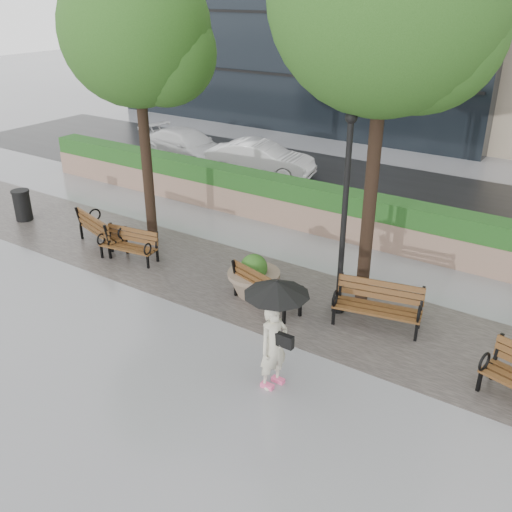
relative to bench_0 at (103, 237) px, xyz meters
The scene contains 16 objects.
ground 6.13m from the bench_0, 26.05° to the right, with size 100.00×100.00×0.00m, color gray.
cobble_strip 5.52m from the bench_0, ahead, with size 28.00×3.20×0.01m, color #383330.
hedge_wall 7.00m from the bench_0, 38.07° to the left, with size 24.00×0.80×1.35m.
asphalt_street 9.97m from the bench_0, 56.48° to the left, with size 40.00×7.00×0.00m, color black.
bench_0 is the anchor object (origin of this frame).
bench_1 1.25m from the bench_0, 10.58° to the right, with size 1.60×0.84×0.82m.
bench_2 5.49m from the bench_0, ahead, with size 1.81×1.10×0.91m.
bench_3 7.86m from the bench_0, ahead, with size 1.89×1.07×0.96m.
planter_left 4.96m from the bench_0, ahead, with size 1.21×1.21×1.01m.
trash_bin 3.49m from the bench_0, behind, with size 0.54×0.54×0.90m, color black.
lamppost 7.12m from the bench_0, ahead, with size 0.28×0.28×4.36m.
tree_0 5.33m from the bench_0, 45.44° to the left, with size 3.72×3.67×7.37m.
tree_1 9.49m from the bench_0, ahead, with size 4.46×4.46×8.62m.
car_left 8.44m from the bench_0, 113.92° to the left, with size 1.80×4.42×1.28m, color silver.
car_right 7.67m from the bench_0, 89.10° to the left, with size 1.40×4.02×1.32m, color silver.
pedestrian 7.59m from the bench_0, 19.39° to the right, with size 1.13×1.13×2.08m.
Camera 1 is at (5.92, -6.88, 6.50)m, focal length 40.00 mm.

